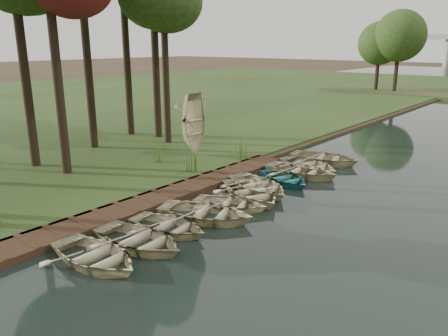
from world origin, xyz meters
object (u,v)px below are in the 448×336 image
Objects in this scene: rowboat_2 at (168,224)px; stored_rowboat at (194,149)px; rowboat_1 at (139,237)px; boardwalk at (165,197)px; rowboat_0 at (95,253)px.

stored_rowboat reaches higher than rowboat_2.
rowboat_1 is 1.13× the size of rowboat_2.
rowboat_0 is at bearing -63.44° from boardwalk.
rowboat_0 is 1.11× the size of rowboat_2.
rowboat_0 is (2.60, -5.20, 0.25)m from boardwalk.
rowboat_0 is 1.58m from rowboat_1.
rowboat_1 reaches higher than boardwalk.
rowboat_2 is (2.59, -2.21, 0.22)m from boardwalk.
rowboat_2 is 0.87× the size of stored_rowboat.
rowboat_1 is at bearing -145.66° from stored_rowboat.
boardwalk is 5.23× the size of rowboat_2.
rowboat_2 is at bearing 0.65° from rowboat_1.
rowboat_0 is at bearing -150.21° from stored_rowboat.
boardwalk is 5.82m from rowboat_0.
rowboat_1 is at bearing -6.46° from rowboat_0.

